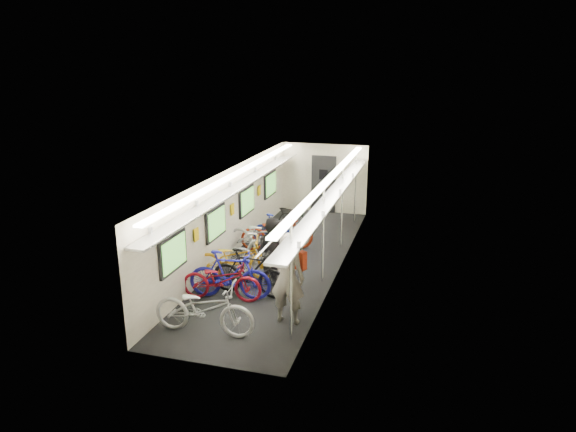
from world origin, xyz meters
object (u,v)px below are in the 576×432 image
Objects in this scene: passenger_near at (287,278)px; passenger_mid at (273,251)px; bicycle_0 at (204,308)px; backpack at (300,260)px; bicycle_1 at (230,275)px.

passenger_mid is at bearing -62.52° from passenger_near.
bicycle_0 is 2.08m from backpack.
bicycle_1 is at bearing -23.90° from passenger_near.
passenger_mid reaches higher than backpack.
passenger_mid reaches higher than bicycle_1.
bicycle_0 is 1.23× the size of passenger_mid.
bicycle_1 is (-0.11, 1.58, 0.03)m from bicycle_0.
passenger_near is at bearing 150.00° from passenger_mid.
bicycle_1 reaches higher than bicycle_0.
backpack is at bearing -113.07° from bicycle_1.
bicycle_1 is 4.88× the size of backpack.
bicycle_0 is 5.32× the size of backpack.
backpack is at bearing -131.80° from passenger_near.
backpack is at bearing -58.04° from bicycle_0.
passenger_near is at bearing -121.89° from bicycle_1.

